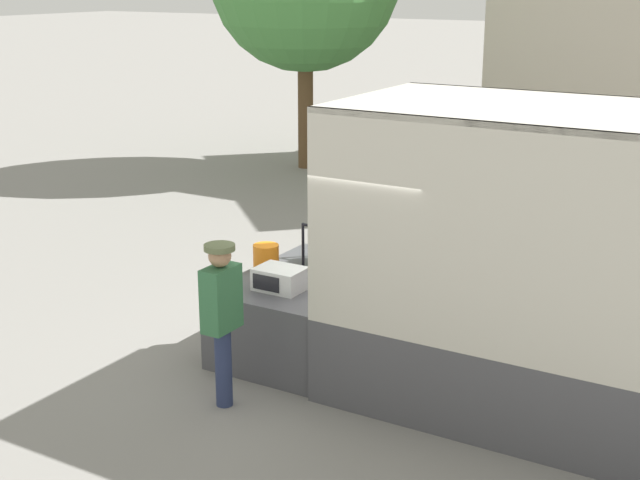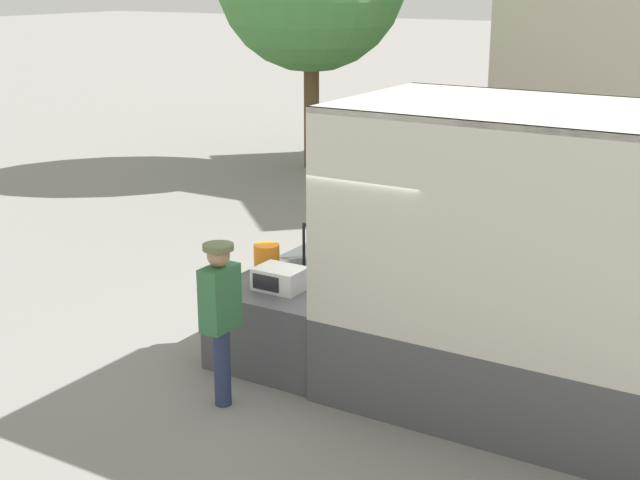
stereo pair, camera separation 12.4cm
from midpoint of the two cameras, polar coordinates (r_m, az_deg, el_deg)
name	(u,v)px [view 2 (the right image)]	position (r m, az deg, el deg)	size (l,w,h in m)	color
ground_plane	(361,361)	(10.73, 2.95, -7.76)	(160.00, 160.00, 0.00)	gray
tailgate_deck	(308,313)	(10.90, -0.48, -4.67)	(1.49, 2.29, 0.94)	#4C4C51
microwave	(280,279)	(10.25, -2.23, -2.48)	(0.55, 0.43, 0.26)	white
portable_generator	(338,249)	(11.09, 1.48, -0.57)	(0.69, 0.53, 0.55)	black
orange_bucket	(267,257)	(10.92, -3.11, -1.12)	(0.32, 0.32, 0.32)	orange
worker_person	(220,307)	(9.32, -6.03, -4.29)	(0.32, 0.44, 1.80)	navy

